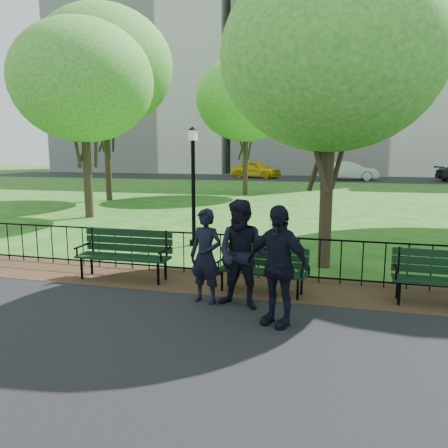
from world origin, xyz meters
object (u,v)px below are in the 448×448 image
(person_right, at_px, (277,266))
(sedan_silver, at_px, (348,171))
(tree_mid_w, at_px, (104,67))
(tree_far_c, at_px, (246,99))
(lamppost, at_px, (193,182))
(taxi, at_px, (256,169))
(tree_near_w, at_px, (83,82))
(person_left, at_px, (206,256))
(park_bench_main, at_px, (252,263))
(park_bench_right_a, at_px, (448,272))
(tree_near_e, at_px, (332,56))
(person_mid, at_px, (242,254))
(park_bench_left_a, at_px, (125,249))

(person_right, distance_m, sedan_silver, 33.70)
(tree_mid_w, bearing_deg, tree_far_c, 35.17)
(lamppost, relative_size, taxi, 0.66)
(tree_far_c, bearing_deg, lamppost, -83.74)
(tree_near_w, xyz_separation_m, person_left, (7.28, -8.13, -4.29))
(park_bench_main, xyz_separation_m, lamppost, (-2.33, 3.56, 1.20))
(park_bench_right_a, height_order, tree_near_e, tree_near_e)
(tree_near_w, relative_size, tree_mid_w, 0.76)
(person_mid, height_order, person_right, person_right)
(park_bench_right_a, distance_m, lamppost, 6.69)
(taxi, bearing_deg, tree_mid_w, -171.44)
(lamppost, relative_size, tree_mid_w, 0.33)
(park_bench_main, bearing_deg, park_bench_left_a, -176.75)
(tree_far_c, xyz_separation_m, sedan_silver, (6.03, 14.92, -4.62))
(park_bench_right_a, xyz_separation_m, person_right, (-2.64, -1.55, 0.34))
(tree_near_w, bearing_deg, park_bench_left_a, -53.65)
(lamppost, distance_m, sedan_silver, 29.05)
(park_bench_main, relative_size, tree_far_c, 0.21)
(lamppost, bearing_deg, tree_mid_w, 130.05)
(person_right, xyz_separation_m, taxi, (-6.89, 34.92, -0.08))
(park_bench_left_a, relative_size, taxi, 0.39)
(person_right, bearing_deg, park_bench_main, 138.69)
(person_mid, bearing_deg, sedan_silver, 94.61)
(park_bench_right_a, height_order, sedan_silver, sedan_silver)
(park_bench_main, bearing_deg, tree_near_e, 67.35)
(sedan_silver, bearing_deg, person_right, 166.88)
(park_bench_right_a, xyz_separation_m, tree_near_w, (-11.22, 7.23, 4.54))
(tree_mid_w, height_order, person_left, tree_mid_w)
(tree_far_c, xyz_separation_m, taxi, (-2.39, 16.18, -4.62))
(park_bench_right_a, bearing_deg, person_right, -147.52)
(lamppost, relative_size, tree_near_w, 0.44)
(tree_near_e, height_order, person_left, tree_near_e)
(park_bench_main, xyz_separation_m, sedan_silver, (2.18, 32.24, 0.27))
(tree_far_c, bearing_deg, park_bench_main, -77.49)
(park_bench_main, bearing_deg, sedan_silver, 93.14)
(park_bench_left_a, xyz_separation_m, person_mid, (2.64, -1.04, 0.29))
(tree_far_c, distance_m, sedan_silver, 16.74)
(tree_near_w, relative_size, person_mid, 4.11)
(tree_far_c, height_order, sedan_silver, tree_far_c)
(tree_far_c, xyz_separation_m, person_mid, (3.84, -18.19, -4.54))
(park_bench_left_a, relative_size, sedan_silver, 0.39)
(tree_near_w, distance_m, taxi, 26.54)
(park_bench_main, xyz_separation_m, person_right, (0.65, -1.42, 0.36))
(person_right, bearing_deg, person_left, 177.53)
(person_left, relative_size, person_mid, 0.90)
(tree_near_w, height_order, taxi, tree_near_w)
(tree_near_w, height_order, tree_near_e, tree_near_w)
(park_bench_main, xyz_separation_m, tree_far_c, (-3.84, 17.33, 4.90))
(lamppost, bearing_deg, person_left, -68.73)
(person_left, bearing_deg, tree_near_e, 70.96)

